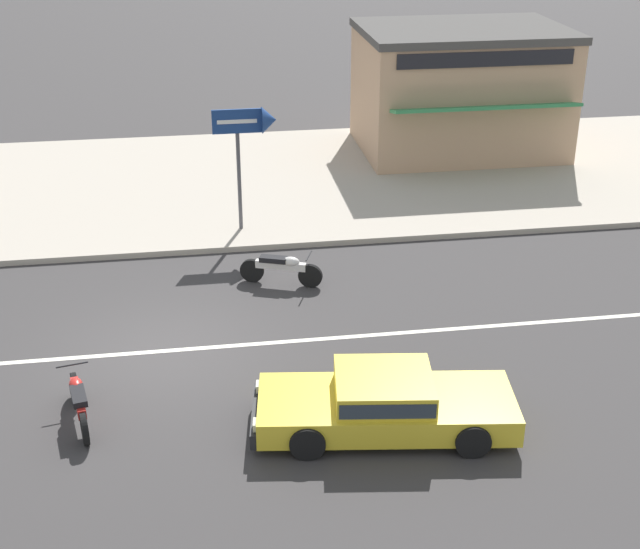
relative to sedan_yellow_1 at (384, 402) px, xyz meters
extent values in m
plane|color=#383535|center=(-3.79, 3.27, -0.53)|extent=(160.00, 160.00, 0.00)
cube|color=silver|center=(-3.79, 3.27, -0.53)|extent=(50.40, 0.14, 0.01)
cube|color=#ADA393|center=(-3.79, 12.96, -0.46)|extent=(68.00, 10.00, 0.15)
cube|color=yellow|center=(0.04, -0.01, -0.13)|extent=(4.58, 2.23, 0.48)
cube|color=yellow|center=(-0.01, 0.00, 0.32)|extent=(1.83, 1.70, 0.42)
cube|color=#28333D|center=(-0.01, 0.00, 0.32)|extent=(1.77, 1.73, 0.27)
cube|color=black|center=(-2.19, 0.29, -0.23)|extent=(0.33, 1.63, 0.28)
cube|color=white|center=(-2.24, -0.29, -0.02)|extent=(0.11, 0.25, 0.14)
cube|color=white|center=(-2.08, 0.86, -0.02)|extent=(0.11, 0.25, 0.14)
cylinder|color=black|center=(-1.41, -0.61, -0.23)|extent=(0.62, 0.30, 0.60)
cylinder|color=black|center=(-1.21, 0.96, -0.23)|extent=(0.62, 0.30, 0.60)
cylinder|color=black|center=(1.29, -0.97, -0.23)|extent=(0.62, 0.30, 0.60)
cylinder|color=black|center=(1.50, 0.60, -0.23)|extent=(0.62, 0.30, 0.60)
cylinder|color=black|center=(-5.35, 1.70, -0.25)|extent=(0.21, 0.57, 0.56)
cylinder|color=black|center=(-5.07, 0.36, -0.25)|extent=(0.21, 0.57, 0.56)
cube|color=red|center=(-5.21, 1.03, -0.05)|extent=(0.37, 1.17, 0.18)
cube|color=black|center=(-5.17, 0.87, 0.09)|extent=(0.36, 0.65, 0.12)
ellipsoid|color=red|center=(-5.26, 1.27, 0.07)|extent=(0.32, 0.44, 0.22)
cylinder|color=#232326|center=(-5.34, 1.67, 0.25)|extent=(0.55, 0.14, 0.03)
cylinder|color=black|center=(-0.45, 5.72, -0.25)|extent=(0.56, 0.29, 0.56)
cylinder|color=black|center=(-1.75, 6.21, -0.25)|extent=(0.56, 0.29, 0.56)
cube|color=silver|center=(-1.10, 5.97, -0.05)|extent=(1.15, 0.55, 0.18)
cube|color=black|center=(-1.26, 6.03, 0.09)|extent=(0.67, 0.45, 0.12)
ellipsoid|color=silver|center=(-0.87, 5.88, 0.07)|extent=(0.46, 0.37, 0.22)
cylinder|color=#232326|center=(-0.48, 5.73, 0.25)|extent=(0.23, 0.53, 0.03)
cylinder|color=#4C4C51|center=(-1.79, 9.17, 0.90)|extent=(0.10, 0.10, 2.57)
cube|color=navy|center=(-1.79, 9.13, 2.49)|extent=(1.24, 0.06, 0.61)
cone|color=navy|center=(-0.99, 9.13, 2.49)|extent=(0.36, 0.67, 0.67)
cube|color=white|center=(-1.79, 9.10, 2.49)|extent=(0.99, 0.01, 0.10)
cube|color=tan|center=(5.81, 15.08, 1.48)|extent=(6.34, 4.58, 3.72)
cube|color=#474442|center=(5.81, 15.08, 3.46)|extent=(6.47, 4.67, 0.24)
cube|color=#33844C|center=(5.81, 12.44, 1.67)|extent=(5.71, 0.90, 0.28)
cube|color=black|center=(5.81, 12.77, 3.04)|extent=(5.39, 0.08, 0.44)
camera|label=1|loc=(-3.05, -12.52, 8.51)|focal=50.00mm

